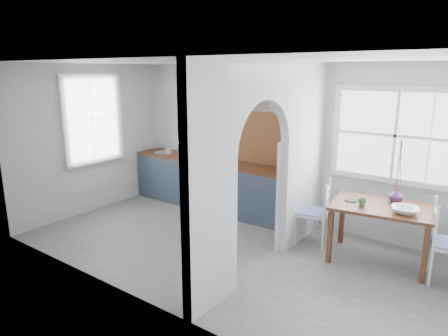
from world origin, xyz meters
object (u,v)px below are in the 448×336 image
Objects in this scene: dining_table at (379,234)px; kettle at (298,166)px; vase at (396,195)px; chair_left at (312,211)px.

kettle reaches higher than dining_table.
vase reaches higher than dining_table.
chair_left is at bearing 170.68° from dining_table.
dining_table is 6.25× the size of vase.
kettle reaches higher than chair_left.
chair_left reaches higher than dining_table.
kettle is (-1.40, 0.40, 0.64)m from dining_table.
vase reaches higher than chair_left.
chair_left is at bearing -40.98° from kettle.
kettle is at bearing 173.85° from vase.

